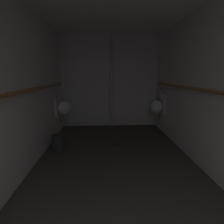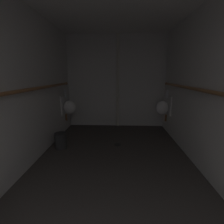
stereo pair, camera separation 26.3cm
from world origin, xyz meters
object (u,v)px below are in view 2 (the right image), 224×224
urinal_right_mid (163,107)px  waste_bin (61,141)px  floor_drain (118,144)px  urinal_left_mid (69,107)px  standpipe_back_wall (118,82)px

urinal_right_mid → waste_bin: (-2.16, -0.95, -0.48)m
floor_drain → urinal_left_mid: bearing=148.4°
urinal_right_mid → standpipe_back_wall: (-1.09, 0.44, 0.56)m
floor_drain → waste_bin: waste_bin is taller
urinal_right_mid → floor_drain: bearing=-144.6°
urinal_right_mid → floor_drain: (-1.07, -0.76, -0.63)m
waste_bin → floor_drain: bearing=9.9°
standpipe_back_wall → waste_bin: size_ratio=7.82×
urinal_left_mid → waste_bin: 1.04m
urinal_right_mid → standpipe_back_wall: bearing=157.9°
urinal_left_mid → standpipe_back_wall: standpipe_back_wall is taller
urinal_left_mid → urinal_right_mid: same height
standpipe_back_wall → floor_drain: size_ratio=16.69×
floor_drain → standpipe_back_wall: bearing=90.8°
waste_bin → urinal_left_mid: bearing=95.9°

